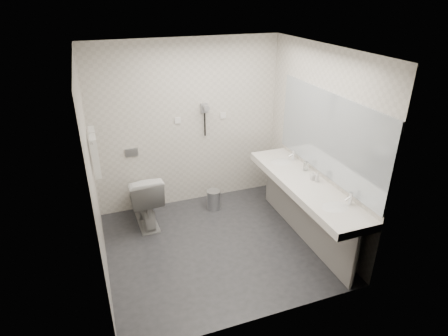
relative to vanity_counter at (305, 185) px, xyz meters
name	(u,v)px	position (x,y,z in m)	size (l,w,h in m)	color
floor	(217,245)	(-1.12, 0.20, -0.80)	(2.80, 2.80, 0.00)	#29292E
ceiling	(215,50)	(-1.12, 0.20, 1.70)	(2.80, 2.80, 0.00)	silver
wall_back	(188,126)	(-1.12, 1.50, 0.45)	(2.80, 2.80, 0.00)	beige
wall_front	(264,217)	(-1.12, -1.10, 0.45)	(2.80, 2.80, 0.00)	beige
wall_left	(93,178)	(-2.52, 0.20, 0.45)	(2.60, 2.60, 0.00)	beige
wall_right	(318,145)	(0.27, 0.20, 0.45)	(2.60, 2.60, 0.00)	beige
vanity_counter	(305,185)	(0.00, 0.00, 0.00)	(0.55, 2.20, 0.10)	silver
vanity_panel	(303,213)	(0.02, 0.00, -0.42)	(0.03, 2.15, 0.75)	gray
vanity_post_near	(355,261)	(0.05, -1.04, -0.42)	(0.06, 0.06, 0.75)	silver
vanity_post_far	(270,179)	(0.05, 1.04, -0.42)	(0.06, 0.06, 0.75)	silver
mirror	(328,135)	(0.26, 0.00, 0.65)	(0.02, 2.20, 1.05)	#B2BCC6
basin_near	(335,208)	(0.00, -0.65, 0.04)	(0.40, 0.31, 0.05)	white
basin_far	(281,163)	(0.00, 0.65, 0.04)	(0.40, 0.31, 0.05)	white
faucet_near	(351,198)	(0.19, -0.65, 0.12)	(0.04, 0.04, 0.15)	silver
faucet_far	(294,155)	(0.19, 0.65, 0.12)	(0.04, 0.04, 0.15)	silver
soap_bottle_a	(313,176)	(0.12, 0.02, 0.11)	(0.05, 0.05, 0.12)	white
soap_bottle_c	(317,177)	(0.14, -0.04, 0.12)	(0.05, 0.05, 0.13)	white
glass_left	(306,166)	(0.18, 0.30, 0.11)	(0.07, 0.07, 0.12)	silver
toilet	(144,198)	(-1.91, 1.07, -0.39)	(0.46, 0.80, 0.81)	white
flush_plate	(132,152)	(-1.98, 1.49, 0.15)	(0.18, 0.02, 0.12)	#B2B5BA
pedal_bin	(214,200)	(-0.87, 1.10, -0.65)	(0.21, 0.21, 0.29)	#B2B5BA
bin_lid	(214,191)	(-0.87, 1.10, -0.50)	(0.21, 0.21, 0.01)	#B2B5BA
towel_rail	(91,134)	(-2.47, 0.75, 0.75)	(0.02, 0.02, 0.62)	silver
towel_near	(95,156)	(-2.46, 0.61, 0.53)	(0.07, 0.24, 0.48)	silver
towel_far	(94,147)	(-2.46, 0.89, 0.53)	(0.07, 0.24, 0.48)	silver
dryer_cradle	(204,108)	(-0.88, 1.47, 0.70)	(0.10, 0.04, 0.14)	gray
dryer_barrel	(206,107)	(-0.88, 1.40, 0.73)	(0.08, 0.08, 0.14)	gray
dryer_cord	(205,125)	(-0.88, 1.46, 0.45)	(0.02, 0.02, 0.35)	black
switch_plate_a	(178,120)	(-1.27, 1.49, 0.55)	(0.09, 0.02, 0.09)	white
switch_plate_b	(223,115)	(-0.57, 1.49, 0.55)	(0.09, 0.02, 0.09)	white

